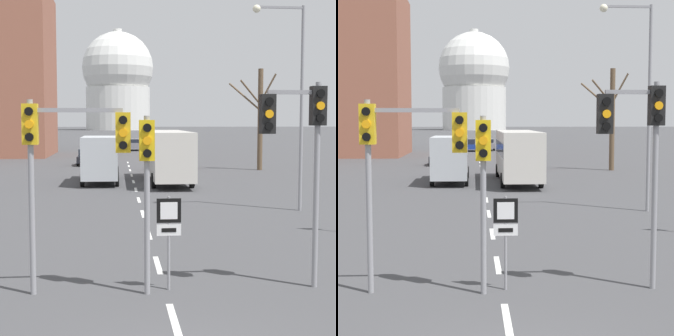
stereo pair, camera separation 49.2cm
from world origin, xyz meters
The scene contains 24 objects.
lane_stripe_0 centered at (0.00, 2.92, 0.00)m, with size 0.16×2.00×0.01m, color silver.
lane_stripe_1 centered at (0.00, 7.42, 0.00)m, with size 0.16×2.00×0.01m, color silver.
lane_stripe_2 centered at (0.00, 11.92, 0.00)m, with size 0.16×2.00×0.01m, color silver.
lane_stripe_3 centered at (0.00, 16.42, 0.00)m, with size 0.16×2.00×0.01m, color silver.
lane_stripe_4 centered at (0.00, 20.92, 0.00)m, with size 0.16×2.00×0.01m, color silver.
lane_stripe_5 centered at (0.00, 25.42, 0.00)m, with size 0.16×2.00×0.01m, color silver.
lane_stripe_6 centered at (0.00, 29.92, 0.00)m, with size 0.16×2.00×0.01m, color silver.
lane_stripe_7 centered at (0.00, 34.42, 0.00)m, with size 0.16×2.00×0.01m, color silver.
lane_stripe_8 centered at (0.00, 38.92, 0.00)m, with size 0.16×2.00×0.01m, color silver.
lane_stripe_9 centered at (0.00, 43.42, 0.00)m, with size 0.16×2.00×0.01m, color silver.
lane_stripe_10 centered at (0.00, 47.92, 0.00)m, with size 0.16×2.00×0.01m, color silver.
traffic_signal_centre_tall centered at (-0.46, 4.71, 3.01)m, with size 0.36×0.34×4.29m.
traffic_signal_near_left centered at (-2.41, 4.95, 3.55)m, with size 2.54×0.34×4.67m.
traffic_signal_near_right centered at (3.33, 4.90, 3.86)m, with size 1.62×0.34×5.11m.
route_sign_post centered at (0.09, 5.00, 1.58)m, with size 0.60×0.08×2.33m.
street_lamp_right centered at (6.94, 16.75, 5.70)m, with size 2.43×0.36×9.38m.
sedan_near_left centered at (1.44, 71.17, 0.84)m, with size 1.84×4.57×1.63m.
sedan_near_right centered at (2.87, 38.84, 0.87)m, with size 1.71×4.18×1.73m.
sedan_mid_centre centered at (-3.90, 44.70, 0.78)m, with size 1.80×3.94×1.56m.
sedan_far_left centered at (-1.21, 69.27, 0.84)m, with size 1.92×4.31×1.68m.
city_bus centered at (2.33, 29.26, 2.05)m, with size 2.66×10.80×3.48m.
delivery_truck centered at (-2.22, 29.47, 1.70)m, with size 2.44×7.20×3.14m.
bare_tree_right_near centered at (10.94, 38.23, 4.54)m, with size 3.66×3.06×8.55m.
capitol_dome centered at (0.00, 255.65, 22.68)m, with size 32.97×32.97×46.57m.
Camera 2 is at (-0.70, -8.54, 4.16)m, focal length 60.00 mm.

